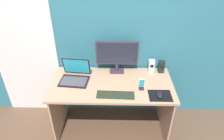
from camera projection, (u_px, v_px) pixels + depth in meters
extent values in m
plane|color=brown|center=(112.00, 127.00, 2.83)|extent=(8.00, 8.00, 0.00)
cube|color=teal|center=(112.00, 30.00, 2.48)|extent=(6.00, 0.04, 2.50)
cube|color=white|center=(24.00, 48.00, 2.61)|extent=(0.82, 0.02, 2.02)
cube|color=tan|center=(112.00, 84.00, 2.43)|extent=(1.44, 0.69, 0.03)
cube|color=tan|center=(59.00, 107.00, 2.65)|extent=(0.02, 0.65, 0.72)
cube|color=tan|center=(165.00, 108.00, 2.62)|extent=(0.02, 0.65, 0.72)
cube|color=#3B2D3B|center=(117.00, 71.00, 2.64)|extent=(0.18, 0.14, 0.01)
cylinder|color=#3B2D3B|center=(117.00, 67.00, 2.61)|extent=(0.04, 0.04, 0.10)
cube|color=#3B2D3B|center=(117.00, 53.00, 2.50)|extent=(0.52, 0.02, 0.31)
cube|color=#1E2333|center=(117.00, 53.00, 2.49)|extent=(0.49, 0.00, 0.27)
cube|color=black|center=(161.00, 67.00, 2.58)|extent=(0.07, 0.07, 0.16)
cylinder|color=black|center=(162.00, 67.00, 2.54)|extent=(0.05, 0.00, 0.05)
cube|color=silver|center=(151.00, 66.00, 2.58)|extent=(0.07, 0.06, 0.17)
cylinder|color=black|center=(152.00, 66.00, 2.54)|extent=(0.04, 0.00, 0.04)
cube|color=black|center=(74.00, 81.00, 2.44)|extent=(0.36, 0.27, 0.02)
cube|color=#47474C|center=(74.00, 81.00, 2.43)|extent=(0.32, 0.21, 0.00)
cube|color=black|center=(76.00, 66.00, 2.50)|extent=(0.34, 0.09, 0.23)
cube|color=#26A5BF|center=(76.00, 66.00, 2.49)|extent=(0.31, 0.08, 0.20)
sphere|color=silver|center=(76.00, 67.00, 2.61)|extent=(0.14, 0.14, 0.14)
cube|color=#252D1E|center=(115.00, 95.00, 2.23)|extent=(0.42, 0.14, 0.01)
cube|color=black|center=(160.00, 96.00, 2.23)|extent=(0.25, 0.20, 0.00)
ellipsoid|color=black|center=(160.00, 95.00, 2.21)|extent=(0.06, 0.10, 0.04)
cube|color=black|center=(141.00, 88.00, 2.32)|extent=(0.06, 0.06, 0.02)
cube|color=silver|center=(142.00, 83.00, 2.29)|extent=(0.06, 0.03, 0.12)
cube|color=#26A5BF|center=(142.00, 83.00, 2.29)|extent=(0.05, 0.02, 0.10)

